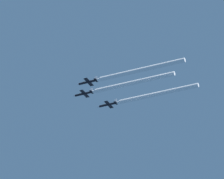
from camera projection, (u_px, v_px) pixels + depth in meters
The scene contains 6 objects.
jet_lead at pixel (83, 94), 471.43m from camera, with size 8.93×13.01×3.13m.
jet_left_wingman at pixel (87, 82), 456.46m from camera, with size 8.93×13.01×3.13m.
jet_right_wingman at pixel (107, 105), 478.40m from camera, with size 8.93×13.01×3.13m.
smoke_trail_lead at pixel (133, 83), 460.84m from camera, with size 2.43×48.46×2.43m.
smoke_trail_left_wingman at pixel (140, 70), 445.58m from camera, with size 2.43×50.09×2.43m.
smoke_trail_right_wingman at pixel (157, 94), 467.81m from camera, with size 2.43×48.44×2.43m.
Camera 1 is at (-367.06, -171.70, 2.03)m, focal length 135.45 mm.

